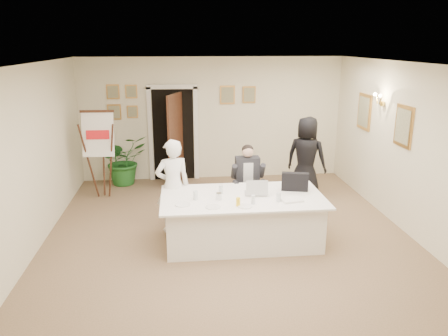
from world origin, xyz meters
TOP-DOWN VIEW (x-y plane):
  - floor at (0.00, 0.00)m, footprint 7.00×7.00m
  - ceiling at (0.00, 0.00)m, footprint 6.00×7.00m
  - wall_back at (0.00, 3.50)m, footprint 6.00×0.10m
  - wall_front at (0.00, -3.50)m, footprint 6.00×0.10m
  - wall_left at (-3.00, 0.00)m, footprint 0.10×7.00m
  - wall_right at (3.00, 0.00)m, footprint 0.10×7.00m
  - doorway at (-0.88, 3.32)m, footprint 1.14×0.86m
  - pictures_back_wall at (-0.80, 3.47)m, footprint 3.40×0.06m
  - pictures_right_wall at (2.97, 1.20)m, footprint 0.06×2.20m
  - wall_sconce at (2.90, 1.20)m, footprint 0.20×0.30m
  - conference_table at (0.19, -0.06)m, footprint 2.56×1.37m
  - seated_man at (0.44, 0.98)m, footprint 0.69×0.72m
  - flip_chart at (-2.36, 2.30)m, footprint 0.63×0.40m
  - standing_man at (-0.90, 0.50)m, footprint 0.65×0.51m
  - standing_woman at (1.80, 1.93)m, footprint 0.98×0.90m
  - potted_palm at (-2.03, 3.20)m, footprint 1.32×1.28m
  - laptop at (0.42, 0.04)m, footprint 0.38×0.39m
  - laptop_bag at (1.08, 0.12)m, footprint 0.45×0.22m
  - paper_stack at (0.91, -0.35)m, footprint 0.35×0.28m
  - plate_left at (-0.75, -0.35)m, footprint 0.26×0.26m
  - plate_mid at (-0.31, -0.50)m, footprint 0.26×0.26m
  - plate_near at (0.16, -0.52)m, footprint 0.27×0.27m
  - glass_a at (-0.55, -0.14)m, footprint 0.09×0.09m
  - glass_b at (0.30, -0.42)m, footprint 0.07×0.07m
  - glass_c at (0.70, -0.35)m, footprint 0.09×0.09m
  - glass_d at (-0.13, 0.10)m, footprint 0.07×0.07m
  - oj_glass at (0.07, -0.48)m, footprint 0.08×0.08m
  - steel_jug at (-0.19, -0.18)m, footprint 0.10×0.10m

SIDE VIEW (x-z plane):
  - floor at x=0.00m, z-range 0.00..0.00m
  - conference_table at x=0.19m, z-range 0.01..0.78m
  - potted_palm at x=-2.03m, z-range 0.00..1.11m
  - seated_man at x=0.44m, z-range 0.00..1.37m
  - plate_left at x=-0.75m, z-range 0.78..0.79m
  - plate_mid at x=-0.31m, z-range 0.78..0.79m
  - plate_near at x=0.16m, z-range 0.78..0.79m
  - paper_stack at x=0.91m, z-range 0.78..0.81m
  - standing_man at x=-0.90m, z-range 0.00..1.59m
  - flip_chart at x=-2.36m, z-range -0.07..1.72m
  - steel_jug at x=-0.19m, z-range 0.78..0.89m
  - oj_glass at x=0.07m, z-range 0.78..0.91m
  - standing_woman at x=1.80m, z-range 0.00..1.68m
  - glass_a at x=-0.55m, z-range 0.77..0.92m
  - glass_b at x=0.30m, z-range 0.77..0.92m
  - glass_c at x=0.70m, z-range 0.77..0.92m
  - glass_d at x=-0.13m, z-range 0.77..0.92m
  - laptop at x=0.42m, z-range 0.77..1.05m
  - laptop_bag at x=1.08m, z-range 0.77..1.08m
  - doorway at x=-0.88m, z-range -0.06..2.14m
  - wall_back at x=0.00m, z-range 0.00..2.80m
  - wall_front at x=0.00m, z-range 0.00..2.80m
  - wall_left at x=-3.00m, z-range 0.00..2.80m
  - wall_right at x=3.00m, z-range 0.00..2.80m
  - pictures_right_wall at x=2.97m, z-range 1.35..2.15m
  - pictures_back_wall at x=-0.80m, z-range 1.45..2.25m
  - wall_sconce at x=2.90m, z-range 1.98..2.22m
  - ceiling at x=0.00m, z-range 2.79..2.81m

